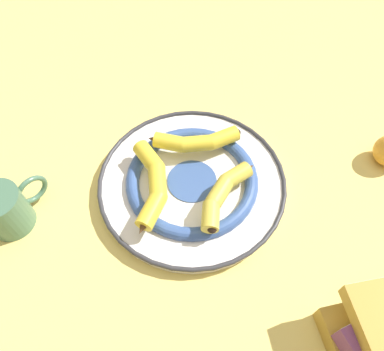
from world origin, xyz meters
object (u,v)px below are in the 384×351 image
banana_b (153,184)px  coffee_mug (6,209)px  decorative_bowl (192,182)px  banana_a (224,192)px  banana_c (195,141)px

banana_b → coffee_mug: coffee_mug is taller
decorative_bowl → banana_b: (-0.08, 0.02, 0.04)m
decorative_bowl → coffee_mug: size_ratio=2.83×
decorative_bowl → coffee_mug: (-0.32, 0.12, 0.03)m
decorative_bowl → banana_a: size_ratio=2.37×
decorative_bowl → banana_a: bearing=-71.9°
coffee_mug → banana_b: bearing=-37.8°
banana_a → decorative_bowl: bearing=-98.1°
banana_c → coffee_mug: size_ratio=1.33×
banana_b → banana_c: 0.13m
coffee_mug → banana_c: bearing=-24.4°
banana_c → coffee_mug: (-0.36, 0.07, -0.01)m
banana_a → banana_b: banana_b is taller
decorative_bowl → banana_b: size_ratio=2.02×
banana_c → decorative_bowl: bearing=-100.6°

